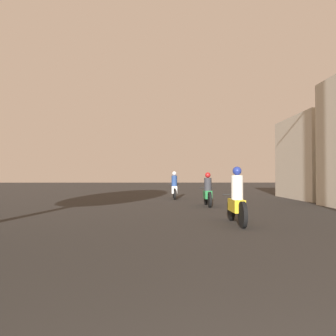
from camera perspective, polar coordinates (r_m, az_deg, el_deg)
motorcycle_yellow at (r=9.25m, az=11.87°, el=-5.69°), size 0.60×2.11×1.58m
motorcycle_green at (r=14.42m, az=6.93°, el=-4.23°), size 0.60×1.93×1.47m
motorcycle_white at (r=18.73m, az=1.10°, el=-3.47°), size 0.60×2.06×1.57m
building_right_far at (r=20.87m, az=26.66°, el=1.59°), size 4.71×5.28×4.67m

